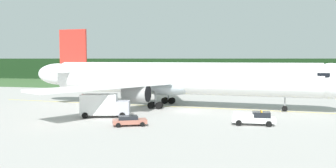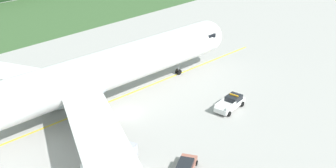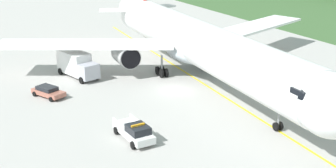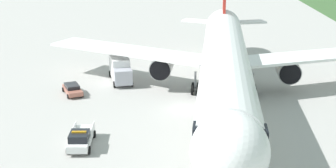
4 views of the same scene
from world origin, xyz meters
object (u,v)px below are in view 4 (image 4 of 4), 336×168
at_px(staff_car, 72,89).
at_px(catering_truck, 120,69).
at_px(airliner, 225,62).
at_px(ops_pickup_truck, 81,138).

bearing_deg(staff_car, catering_truck, 137.89).
distance_m(airliner, ops_pickup_truck, 20.82).
xyz_separation_m(ops_pickup_truck, catering_truck, (-21.88, 0.91, 0.92)).
height_order(airliner, catering_truck, airliner).
distance_m(catering_truck, staff_car, 8.23).
bearing_deg(catering_truck, staff_car, -42.11).
height_order(airliner, staff_car, airliner).
height_order(catering_truck, staff_car, catering_truck).
relative_size(catering_truck, staff_car, 1.59).
bearing_deg(catering_truck, ops_pickup_truck, -2.38).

